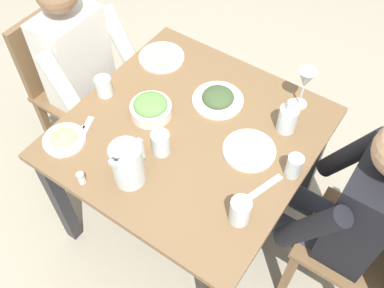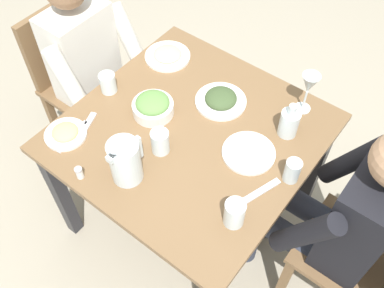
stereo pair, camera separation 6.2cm
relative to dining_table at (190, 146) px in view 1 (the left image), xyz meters
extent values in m
plane|color=#9E937F|center=(0.00, 0.00, -0.62)|extent=(8.00, 8.00, 0.00)
cube|color=brown|center=(0.00, 0.00, 0.09)|extent=(1.00, 1.00, 0.03)
cube|color=#232328|center=(0.44, -0.44, -0.27)|extent=(0.06, 0.06, 0.70)
cube|color=#232328|center=(-0.44, 0.44, -0.27)|extent=(0.06, 0.06, 0.70)
cube|color=#232328|center=(0.44, 0.44, -0.27)|extent=(0.06, 0.06, 0.70)
cube|color=brown|center=(-0.09, -0.61, -0.41)|extent=(0.04, 0.04, 0.42)
cube|color=brown|center=(0.25, -0.61, -0.41)|extent=(0.04, 0.04, 0.42)
cube|color=brown|center=(0.08, -0.78, -0.19)|extent=(0.40, 0.40, 0.03)
cube|color=brown|center=(0.25, 0.95, -0.41)|extent=(0.04, 0.04, 0.42)
cube|color=brown|center=(-0.09, 0.95, -0.41)|extent=(0.04, 0.04, 0.42)
cube|color=brown|center=(0.25, 0.61, -0.41)|extent=(0.04, 0.04, 0.42)
cube|color=brown|center=(-0.09, 0.61, -0.41)|extent=(0.04, 0.04, 0.42)
cube|color=brown|center=(0.08, 0.78, -0.19)|extent=(0.40, 0.40, 0.03)
cube|color=brown|center=(0.08, 0.96, 0.04)|extent=(0.38, 0.04, 0.42)
cube|color=black|center=(0.08, -0.75, 0.08)|extent=(0.32, 0.20, 0.50)
cylinder|color=#2D3342|center=(-0.01, -0.56, -0.20)|extent=(0.11, 0.38, 0.11)
cylinder|color=#2D3342|center=(-0.01, -0.37, -0.40)|extent=(0.10, 0.10, 0.45)
cylinder|color=black|center=(-0.12, -0.61, 0.10)|extent=(0.08, 0.23, 0.37)
cylinder|color=#2D3342|center=(0.16, -0.56, -0.20)|extent=(0.11, 0.38, 0.11)
cylinder|color=#2D3342|center=(0.16, -0.37, -0.40)|extent=(0.10, 0.10, 0.45)
cylinder|color=black|center=(0.28, -0.61, 0.10)|extent=(0.08, 0.23, 0.37)
cube|color=silver|center=(0.08, 0.75, 0.08)|extent=(0.32, 0.20, 0.50)
cylinder|color=#2D3342|center=(0.16, 0.56, -0.20)|extent=(0.11, 0.38, 0.11)
cylinder|color=#2D3342|center=(0.16, 0.37, -0.40)|extent=(0.10, 0.10, 0.45)
cylinder|color=silver|center=(0.28, 0.61, 0.10)|extent=(0.08, 0.23, 0.37)
cylinder|color=#2D3342|center=(-0.01, 0.56, -0.20)|extent=(0.11, 0.38, 0.11)
cylinder|color=#2D3342|center=(-0.01, 0.37, -0.40)|extent=(0.10, 0.10, 0.45)
cylinder|color=silver|center=(-0.12, 0.61, 0.10)|extent=(0.08, 0.23, 0.37)
cylinder|color=silver|center=(-0.33, 0.05, 0.20)|extent=(0.12, 0.12, 0.19)
cube|color=silver|center=(-0.25, 0.05, 0.21)|extent=(0.02, 0.02, 0.11)
cube|color=silver|center=(-0.38, 0.05, 0.28)|extent=(0.04, 0.03, 0.02)
cylinder|color=white|center=(-0.02, 0.19, 0.13)|extent=(0.18, 0.18, 0.05)
ellipsoid|color=#608E47|center=(-0.02, 0.19, 0.17)|extent=(0.15, 0.15, 0.06)
cylinder|color=white|center=(-0.34, 0.39, 0.11)|extent=(0.18, 0.18, 0.01)
ellipsoid|color=#E0C670|center=(-0.34, 0.39, 0.13)|extent=(0.11, 0.11, 0.04)
cylinder|color=white|center=(0.29, 0.37, 0.11)|extent=(0.22, 0.22, 0.01)
ellipsoid|color=#B7AD89|center=(0.29, 0.37, 0.13)|extent=(0.14, 0.14, 0.03)
cylinder|color=white|center=(0.21, -0.01, 0.11)|extent=(0.23, 0.23, 0.01)
ellipsoid|color=#3D512D|center=(0.21, -0.01, 0.13)|extent=(0.14, 0.14, 0.06)
cylinder|color=white|center=(0.05, -0.26, 0.11)|extent=(0.22, 0.22, 0.01)
ellipsoid|color=white|center=(0.05, -0.26, 0.13)|extent=(0.13, 0.13, 0.04)
cylinder|color=silver|center=(-0.24, -0.38, 0.16)|extent=(0.08, 0.08, 0.11)
cylinder|color=silver|center=(-0.15, 0.03, 0.16)|extent=(0.07, 0.07, 0.11)
cylinder|color=silver|center=(0.05, -0.45, 0.16)|extent=(0.06, 0.06, 0.10)
cylinder|color=silver|center=(-0.04, 0.44, 0.15)|extent=(0.07, 0.07, 0.09)
cylinder|color=silver|center=(0.40, -0.31, 0.11)|extent=(0.07, 0.07, 0.01)
cylinder|color=silver|center=(0.40, -0.31, 0.16)|extent=(0.01, 0.01, 0.10)
cone|color=silver|center=(0.40, -0.31, 0.26)|extent=(0.08, 0.08, 0.09)
cylinder|color=silver|center=(0.24, -0.32, 0.17)|extent=(0.08, 0.08, 0.12)
cylinder|color=white|center=(0.24, -0.32, 0.14)|extent=(0.07, 0.07, 0.07)
cylinder|color=silver|center=(0.24, -0.32, 0.25)|extent=(0.03, 0.03, 0.04)
cylinder|color=white|center=(-0.44, 0.20, 0.13)|extent=(0.03, 0.03, 0.04)
cylinder|color=#B2B2B7|center=(-0.44, 0.20, 0.16)|extent=(0.03, 0.03, 0.01)
cube|color=silver|center=(-0.07, -0.39, 0.11)|extent=(0.17, 0.08, 0.01)
cube|color=silver|center=(-0.33, 0.37, 0.11)|extent=(0.19, 0.05, 0.01)
cube|color=silver|center=(-0.26, 0.36, 0.11)|extent=(0.17, 0.08, 0.01)
camera|label=1|loc=(-0.95, -0.66, 1.52)|focal=40.78mm
camera|label=2|loc=(-0.91, -0.71, 1.52)|focal=40.78mm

